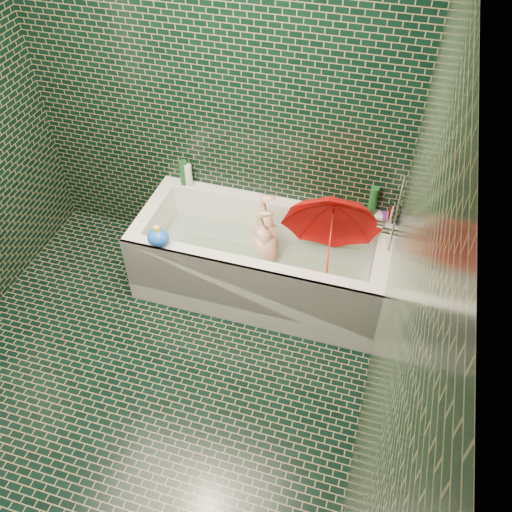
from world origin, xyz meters
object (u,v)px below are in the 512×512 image
(child, at_px, (269,255))
(bathtub, at_px, (261,267))
(rubber_duck, at_px, (351,210))
(bath_toy, at_px, (158,237))
(umbrella, at_px, (330,239))

(child, bearing_deg, bathtub, -61.70)
(child, distance_m, rubber_duck, 0.64)
(bath_toy, bearing_deg, rubber_duck, 46.06)
(bathtub, distance_m, umbrella, 0.59)
(bathtub, relative_size, umbrella, 2.72)
(umbrella, relative_size, rubber_duck, 5.90)
(rubber_duck, height_order, bath_toy, bath_toy)
(bathtub, relative_size, bath_toy, 9.82)
(umbrella, bearing_deg, child, -177.68)
(child, relative_size, bath_toy, 5.14)
(bathtub, bearing_deg, rubber_duck, 32.55)
(bathtub, height_order, rubber_duck, rubber_duck)
(bathtub, distance_m, bath_toy, 0.78)
(bath_toy, bearing_deg, child, 44.38)
(umbrella, relative_size, bath_toy, 3.61)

